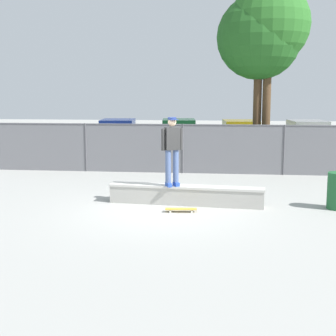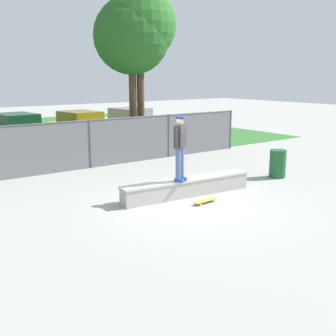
{
  "view_description": "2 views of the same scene",
  "coord_description": "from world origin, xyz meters",
  "px_view_note": "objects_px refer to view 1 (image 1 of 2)",
  "views": [
    {
      "loc": [
        1.48,
        -12.21,
        3.03
      ],
      "look_at": [
        0.06,
        0.5,
        1.03
      ],
      "focal_mm": 52.39,
      "sensor_mm": 36.0,
      "label": 1
    },
    {
      "loc": [
        -7.09,
        -8.49,
        3.46
      ],
      "look_at": [
        0.12,
        1.16,
        0.81
      ],
      "focal_mm": 45.28,
      "sensor_mm": 36.0,
      "label": 2
    }
  ],
  "objects_px": {
    "car_blue": "(118,136)",
    "concrete_ledge": "(186,195)",
    "skateboarder": "(172,148)",
    "tree_near_left": "(259,38)",
    "tree_near_right": "(269,26)",
    "skateboard": "(181,209)",
    "car_green": "(179,136)",
    "car_white": "(307,138)",
    "car_yellow": "(241,138)"
  },
  "relations": [
    {
      "from": "car_blue",
      "to": "concrete_ledge",
      "type": "bearing_deg",
      "value": -68.88
    },
    {
      "from": "concrete_ledge",
      "to": "skateboarder",
      "type": "bearing_deg",
      "value": -165.04
    },
    {
      "from": "tree_near_left",
      "to": "tree_near_right",
      "type": "relative_size",
      "value": 0.94
    },
    {
      "from": "skateboarder",
      "to": "skateboard",
      "type": "distance_m",
      "value": 1.69
    },
    {
      "from": "skateboarder",
      "to": "car_blue",
      "type": "xyz_separation_m",
      "value": [
        -3.88,
        11.09,
        -0.71
      ]
    },
    {
      "from": "car_green",
      "to": "concrete_ledge",
      "type": "bearing_deg",
      "value": -83.88
    },
    {
      "from": "concrete_ledge",
      "to": "tree_near_right",
      "type": "xyz_separation_m",
      "value": [
        2.62,
        6.46,
        5.23
      ]
    },
    {
      "from": "tree_near_left",
      "to": "car_blue",
      "type": "distance_m",
      "value": 8.94
    },
    {
      "from": "skateboard",
      "to": "car_green",
      "type": "distance_m",
      "value": 12.37
    },
    {
      "from": "tree_near_right",
      "to": "car_green",
      "type": "bearing_deg",
      "value": 127.7
    },
    {
      "from": "skateboarder",
      "to": "tree_near_left",
      "type": "height_order",
      "value": "tree_near_left"
    },
    {
      "from": "concrete_ledge",
      "to": "car_blue",
      "type": "distance_m",
      "value": 11.8
    },
    {
      "from": "car_blue",
      "to": "car_green",
      "type": "bearing_deg",
      "value": 8.45
    },
    {
      "from": "car_green",
      "to": "car_white",
      "type": "distance_m",
      "value": 6.24
    },
    {
      "from": "concrete_ledge",
      "to": "car_yellow",
      "type": "bearing_deg",
      "value": 80.44
    },
    {
      "from": "tree_near_left",
      "to": "car_green",
      "type": "distance_m",
      "value": 7.34
    },
    {
      "from": "car_white",
      "to": "skateboarder",
      "type": "bearing_deg",
      "value": -115.66
    },
    {
      "from": "car_blue",
      "to": "car_white",
      "type": "height_order",
      "value": "same"
    },
    {
      "from": "skateboarder",
      "to": "car_white",
      "type": "distance_m",
      "value": 12.43
    },
    {
      "from": "skateboarder",
      "to": "car_blue",
      "type": "relative_size",
      "value": 0.42
    },
    {
      "from": "tree_near_left",
      "to": "tree_near_right",
      "type": "xyz_separation_m",
      "value": [
        0.35,
        -0.09,
        0.45
      ]
    },
    {
      "from": "skateboard",
      "to": "tree_near_right",
      "type": "xyz_separation_m",
      "value": [
        2.68,
        7.3,
        5.42
      ]
    },
    {
      "from": "car_white",
      "to": "car_yellow",
      "type": "bearing_deg",
      "value": -175.3
    },
    {
      "from": "car_blue",
      "to": "skateboarder",
      "type": "bearing_deg",
      "value": -70.73
    },
    {
      "from": "tree_near_right",
      "to": "car_white",
      "type": "distance_m",
      "value": 6.99
    },
    {
      "from": "skateboarder",
      "to": "tree_near_right",
      "type": "bearing_deg",
      "value": 65.46
    },
    {
      "from": "car_blue",
      "to": "car_yellow",
      "type": "xyz_separation_m",
      "value": [
        6.07,
        -0.16,
        0.0
      ]
    },
    {
      "from": "concrete_ledge",
      "to": "tree_near_right",
      "type": "height_order",
      "value": "tree_near_right"
    },
    {
      "from": "car_yellow",
      "to": "skateboard",
      "type": "bearing_deg",
      "value": -99.16
    },
    {
      "from": "skateboard",
      "to": "car_blue",
      "type": "xyz_separation_m",
      "value": [
        -4.19,
        11.84,
        0.77
      ]
    },
    {
      "from": "car_green",
      "to": "car_blue",
      "type": "bearing_deg",
      "value": -171.55
    },
    {
      "from": "car_blue",
      "to": "car_yellow",
      "type": "relative_size",
      "value": 1.0
    },
    {
      "from": "skateboarder",
      "to": "car_yellow",
      "type": "xyz_separation_m",
      "value": [
        2.19,
        10.93,
        -0.71
      ]
    },
    {
      "from": "concrete_ledge",
      "to": "car_green",
      "type": "distance_m",
      "value": 11.52
    },
    {
      "from": "tree_near_left",
      "to": "concrete_ledge",
      "type": "bearing_deg",
      "value": -109.18
    },
    {
      "from": "skateboarder",
      "to": "concrete_ledge",
      "type": "bearing_deg",
      "value": 14.96
    },
    {
      "from": "skateboard",
      "to": "car_yellow",
      "type": "bearing_deg",
      "value": 80.84
    },
    {
      "from": "car_green",
      "to": "skateboard",
      "type": "bearing_deg",
      "value": -84.57
    },
    {
      "from": "skateboarder",
      "to": "car_yellow",
      "type": "distance_m",
      "value": 11.17
    },
    {
      "from": "car_yellow",
      "to": "car_white",
      "type": "height_order",
      "value": "same"
    },
    {
      "from": "tree_near_right",
      "to": "car_white",
      "type": "xyz_separation_m",
      "value": [
        2.38,
        4.64,
        -4.66
      ]
    },
    {
      "from": "concrete_ledge",
      "to": "car_blue",
      "type": "height_order",
      "value": "car_blue"
    },
    {
      "from": "skateboarder",
      "to": "tree_near_right",
      "type": "height_order",
      "value": "tree_near_right"
    },
    {
      "from": "concrete_ledge",
      "to": "car_white",
      "type": "xyz_separation_m",
      "value": [
        5.01,
        11.09,
        0.58
      ]
    },
    {
      "from": "skateboarder",
      "to": "tree_near_right",
      "type": "distance_m",
      "value": 8.21
    },
    {
      "from": "car_blue",
      "to": "car_yellow",
      "type": "height_order",
      "value": "same"
    },
    {
      "from": "concrete_ledge",
      "to": "tree_near_right",
      "type": "distance_m",
      "value": 8.71
    },
    {
      "from": "tree_near_left",
      "to": "car_white",
      "type": "bearing_deg",
      "value": 59.0
    },
    {
      "from": "skateboard",
      "to": "skateboarder",
      "type": "bearing_deg",
      "value": 112.34
    },
    {
      "from": "skateboard",
      "to": "car_white",
      "type": "height_order",
      "value": "car_white"
    }
  ]
}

